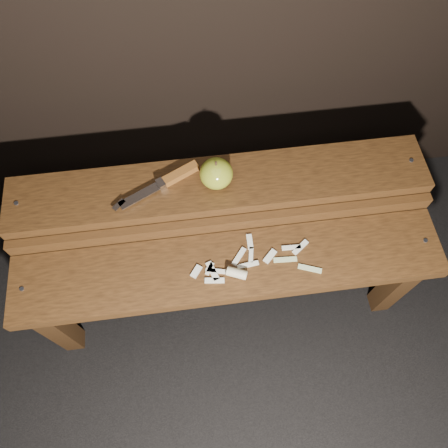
{
  "coord_description": "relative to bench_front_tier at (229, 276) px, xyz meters",
  "views": [
    {
      "loc": [
        -0.07,
        -0.49,
        1.54
      ],
      "look_at": [
        0.0,
        0.06,
        0.45
      ],
      "focal_mm": 35.0,
      "sensor_mm": 36.0,
      "label": 1
    }
  ],
  "objects": [
    {
      "name": "knife",
      "position": [
        -0.14,
        0.25,
        0.16
      ],
      "size": [
        0.25,
        0.13,
        0.02
      ],
      "color": "brown",
      "rests_on": "bench_rear_tier"
    },
    {
      "name": "bench_front_tier",
      "position": [
        0.0,
        0.0,
        0.0
      ],
      "size": [
        1.2,
        0.2,
        0.42
      ],
      "color": "black",
      "rests_on": "ground"
    },
    {
      "name": "apple",
      "position": [
        -0.01,
        0.23,
        0.19
      ],
      "size": [
        0.09,
        0.09,
        0.1
      ],
      "color": "olive",
      "rests_on": "bench_rear_tier"
    },
    {
      "name": "ground",
      "position": [
        0.0,
        0.06,
        -0.35
      ],
      "size": [
        60.0,
        60.0,
        0.0
      ],
      "primitive_type": "plane",
      "color": "black"
    },
    {
      "name": "apple_scraps",
      "position": [
        0.04,
        -0.0,
        0.07
      ],
      "size": [
        0.36,
        0.14,
        0.03
      ],
      "color": "beige",
      "rests_on": "bench_front_tier"
    },
    {
      "name": "bench_rear_tier",
      "position": [
        0.0,
        0.23,
        0.06
      ],
      "size": [
        1.2,
        0.21,
        0.5
      ],
      "color": "black",
      "rests_on": "ground"
    }
  ]
}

